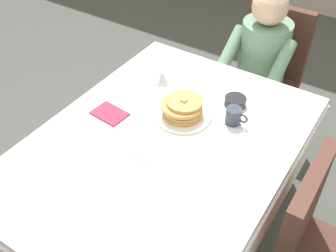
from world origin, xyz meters
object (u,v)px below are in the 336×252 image
object	(u,v)px
bowl_butter	(235,101)
spoon_near_edge	(138,157)
chair_right_side	(317,249)
syrup_pitcher	(162,78)
dining_table_main	(162,156)
plate_breakfast	(183,115)
chair_diner	(266,68)
diner_person	(260,61)
knife_right_of_plate	(215,132)
cup_coffee	(234,116)
fork_left_of_plate	(149,105)
breakfast_stack	(183,108)

from	to	relation	value
bowl_butter	spoon_near_edge	distance (m)	0.60
chair_right_side	bowl_butter	distance (m)	0.79
syrup_pitcher	chair_right_side	bearing A→B (deg)	-20.94
dining_table_main	plate_breakfast	distance (m)	0.24
chair_diner	spoon_near_edge	size ratio (longest dim) A/B	6.20
diner_person	knife_right_of_plate	size ratio (longest dim) A/B	5.60
chair_right_side	knife_right_of_plate	xyz separation A→B (m)	(-0.60, 0.20, 0.21)
diner_person	cup_coffee	distance (m)	0.73
bowl_butter	knife_right_of_plate	distance (m)	0.24
diner_person	chair_right_side	xyz separation A→B (m)	(0.71, -1.01, -0.14)
plate_breakfast	chair_right_side	bearing A→B (deg)	-15.31
fork_left_of_plate	spoon_near_edge	distance (m)	0.37
diner_person	breakfast_stack	world-z (taller)	diner_person
chair_diner	diner_person	world-z (taller)	diner_person
breakfast_stack	chair_diner	bearing A→B (deg)	85.44
diner_person	chair_right_side	distance (m)	1.25
dining_table_main	diner_person	xyz separation A→B (m)	(0.06, 1.01, 0.02)
chair_diner	fork_left_of_plate	distance (m)	1.03
spoon_near_edge	bowl_butter	bearing A→B (deg)	77.24
syrup_pitcher	fork_left_of_plate	xyz separation A→B (m)	(0.05, -0.20, -0.04)
chair_right_side	breakfast_stack	bearing A→B (deg)	-105.10
chair_diner	breakfast_stack	size ratio (longest dim) A/B	4.51
chair_diner	spoon_near_edge	distance (m)	1.33
dining_table_main	cup_coffee	distance (m)	0.39
fork_left_of_plate	knife_right_of_plate	size ratio (longest dim) A/B	0.90
dining_table_main	fork_left_of_plate	distance (m)	0.30
dining_table_main	fork_left_of_plate	world-z (taller)	fork_left_of_plate
chair_diner	knife_right_of_plate	bearing A→B (deg)	96.73
cup_coffee	spoon_near_edge	bearing A→B (deg)	-118.86
diner_person	fork_left_of_plate	distance (m)	0.86
dining_table_main	syrup_pitcher	size ratio (longest dim) A/B	19.05
chair_right_side	syrup_pitcher	world-z (taller)	chair_right_side
bowl_butter	spoon_near_edge	size ratio (longest dim) A/B	0.73
breakfast_stack	diner_person	bearing A→B (deg)	84.56
plate_breakfast	knife_right_of_plate	xyz separation A→B (m)	(0.19, -0.02, -0.01)
dining_table_main	chair_diner	distance (m)	1.18
chair_diner	knife_right_of_plate	size ratio (longest dim) A/B	4.65
breakfast_stack	cup_coffee	world-z (taller)	breakfast_stack
plate_breakfast	bowl_butter	size ratio (longest dim) A/B	2.55
chair_right_side	spoon_near_edge	world-z (taller)	chair_right_side
chair_right_side	cup_coffee	bearing A→B (deg)	-118.62
spoon_near_edge	chair_right_side	bearing A→B (deg)	15.33
spoon_near_edge	dining_table_main	bearing A→B (deg)	82.42
chair_diner	spoon_near_edge	xyz separation A→B (m)	(-0.09, -1.31, 0.21)
plate_breakfast	knife_right_of_plate	size ratio (longest dim) A/B	1.40
plate_breakfast	syrup_pitcher	xyz separation A→B (m)	(-0.24, 0.18, 0.03)
syrup_pitcher	breakfast_stack	bearing A→B (deg)	-36.86
chair_right_side	plate_breakfast	xyz separation A→B (m)	(-0.79, 0.22, 0.22)
diner_person	syrup_pitcher	distance (m)	0.71
chair_diner	diner_person	xyz separation A→B (m)	(0.00, -0.16, 0.14)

